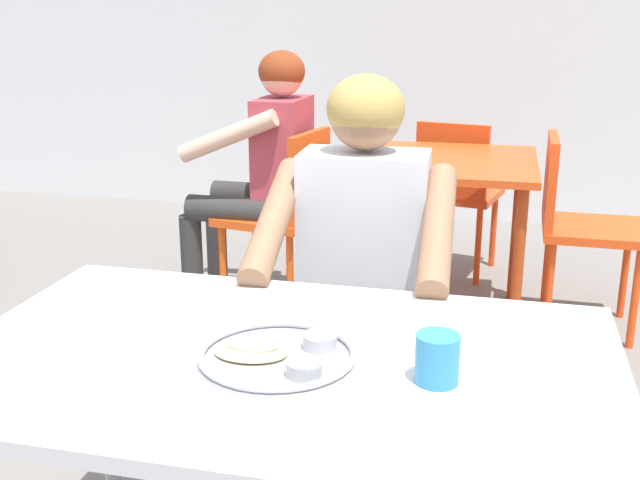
% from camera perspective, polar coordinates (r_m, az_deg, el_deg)
% --- Properties ---
extents(table_foreground, '(1.25, 0.77, 0.73)m').
position_cam_1_polar(table_foreground, '(1.48, -2.84, -11.01)').
color(table_foreground, silver).
rests_on(table_foreground, ground).
extents(thali_tray, '(0.29, 0.29, 0.03)m').
position_cam_1_polar(thali_tray, '(1.42, -3.03, -8.50)').
color(thali_tray, '#B7BABF').
rests_on(thali_tray, table_foreground).
extents(drinking_cup, '(0.08, 0.08, 0.09)m').
position_cam_1_polar(drinking_cup, '(1.34, 8.71, -8.60)').
color(drinking_cup, '#338CBF').
rests_on(drinking_cup, table_foreground).
extents(chair_foreground, '(0.45, 0.42, 0.85)m').
position_cam_1_polar(chair_foreground, '(2.30, 3.64, -4.96)').
color(chair_foreground, red).
rests_on(chair_foreground, ground).
extents(diner_foreground, '(0.51, 0.56, 1.19)m').
position_cam_1_polar(diner_foreground, '(2.02, 2.88, -1.58)').
color(diner_foreground, '#3A3A3A').
rests_on(diner_foreground, ground).
extents(table_background_red, '(0.81, 0.81, 0.74)m').
position_cam_1_polar(table_background_red, '(3.36, 8.84, 4.44)').
color(table_background_red, '#E04C19').
rests_on(table_background_red, ground).
extents(chair_red_left, '(0.48, 0.46, 0.84)m').
position_cam_1_polar(chair_red_left, '(3.44, -2.52, 2.42)').
color(chair_red_left, '#E34F17').
rests_on(chair_red_left, ground).
extents(chair_red_right, '(0.43, 0.43, 0.84)m').
position_cam_1_polar(chair_red_right, '(3.44, 18.48, 1.64)').
color(chair_red_right, '#EC4918').
rests_on(chair_red_right, ground).
extents(chair_red_far, '(0.46, 0.48, 0.82)m').
position_cam_1_polar(chair_red_far, '(3.99, 10.10, 3.91)').
color(chair_red_far, '#E84819').
rests_on(chair_red_far, ground).
extents(patron_background, '(0.56, 0.50, 1.18)m').
position_cam_1_polar(patron_background, '(3.50, -4.25, 6.16)').
color(patron_background, '#313131').
rests_on(patron_background, ground).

